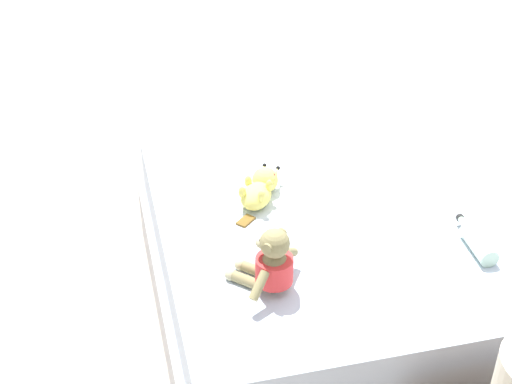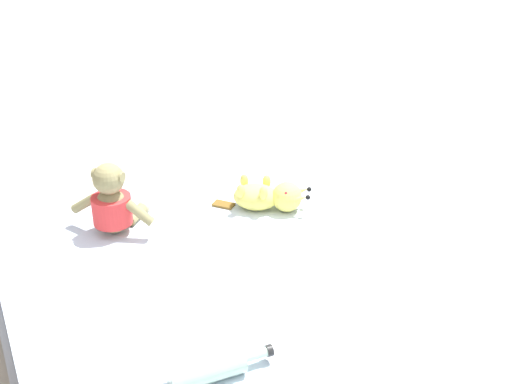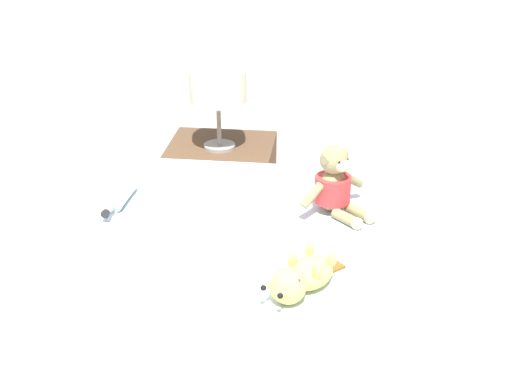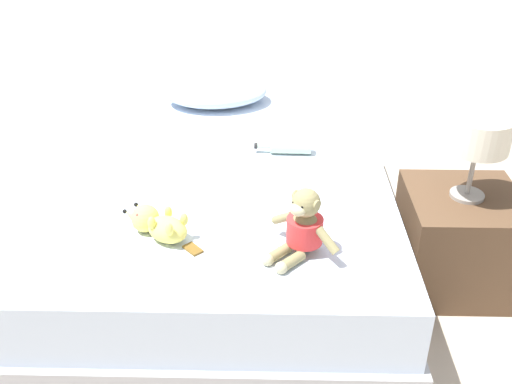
{
  "view_description": "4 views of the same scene",
  "coord_description": "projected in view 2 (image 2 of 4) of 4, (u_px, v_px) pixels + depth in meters",
  "views": [
    {
      "loc": [
        2.12,
        -1.11,
        2.17
      ],
      "look_at": [
        -0.12,
        -0.58,
        0.59
      ],
      "focal_mm": 52.95,
      "sensor_mm": 36.0,
      "label": 1
    },
    {
      "loc": [
        0.72,
        1.2,
        1.63
      ],
      "look_at": [
        -0.12,
        -0.58,
        0.59
      ],
      "focal_mm": 47.47,
      "sensor_mm": 36.0,
      "label": 2
    },
    {
      "loc": [
        -1.73,
        -0.62,
        1.6
      ],
      "look_at": [
        0.22,
        -0.39,
        0.64
      ],
      "focal_mm": 47.91,
      "sensor_mm": 36.0,
      "label": 3
    },
    {
      "loc": [
        0.22,
        -2.28,
        1.71
      ],
      "look_at": [
        0.18,
        -0.38,
        0.61
      ],
      "focal_mm": 41.94,
      "sensor_mm": 36.0,
      "label": 4
    }
  ],
  "objects": [
    {
      "name": "plush_monkey",
      "position": [
        113.0,
        203.0,
        2.08
      ],
      "size": [
        0.26,
        0.26,
        0.24
      ],
      "color": "#8E8456",
      "rests_on": "bed"
    },
    {
      "name": "plush_yellow_creature",
      "position": [
        269.0,
        196.0,
        2.23
      ],
      "size": [
        0.3,
        0.23,
        0.1
      ],
      "color": "#EAE066",
      "rests_on": "bed"
    },
    {
      "name": "glass_bottle",
      "position": [
        210.0,
        368.0,
        1.53
      ],
      "size": [
        0.25,
        0.07,
        0.06
      ],
      "color": "#B2D1B7",
      "rests_on": "bed"
    }
  ]
}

